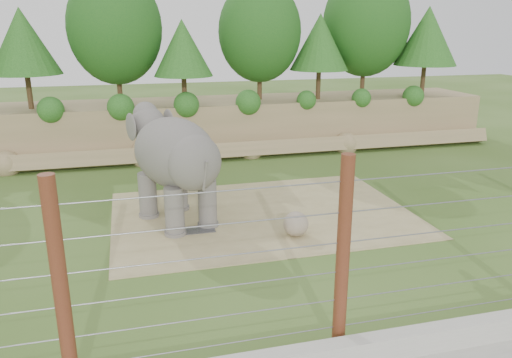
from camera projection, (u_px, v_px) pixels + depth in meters
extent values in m
plane|color=#3A5B1C|center=(274.00, 253.00, 14.13)|extent=(90.00, 90.00, 0.00)
cube|color=olive|center=(203.00, 125.00, 25.79)|extent=(30.00, 4.00, 2.50)
cube|color=olive|center=(210.00, 152.00, 23.93)|extent=(30.00, 1.37, 1.07)
cylinder|color=#3F2B19|center=(29.00, 91.00, 22.80)|extent=(0.24, 0.24, 1.58)
sphere|color=#194C1B|center=(23.00, 43.00, 22.18)|extent=(3.60, 3.60, 3.60)
cylinder|color=#3F2B19|center=(119.00, 84.00, 24.18)|extent=(0.24, 0.24, 1.92)
sphere|color=#194C1B|center=(115.00, 28.00, 23.41)|extent=(4.40, 4.40, 4.40)
cylinder|color=#3F2B19|center=(184.00, 90.00, 23.87)|extent=(0.24, 0.24, 1.40)
sphere|color=#194C1B|center=(183.00, 50.00, 23.31)|extent=(3.20, 3.20, 3.20)
cylinder|color=#3F2B19|center=(260.00, 82.00, 25.69)|extent=(0.24, 0.24, 1.82)
sphere|color=#194C1B|center=(260.00, 32.00, 24.97)|extent=(4.16, 4.16, 4.16)
cylinder|color=#3F2B19|center=(318.00, 84.00, 25.90)|extent=(0.24, 0.24, 1.50)
sphere|color=#194C1B|center=(320.00, 44.00, 25.30)|extent=(3.44, 3.44, 3.44)
cylinder|color=#3F2B19|center=(363.00, 76.00, 27.47)|extent=(0.24, 0.24, 2.03)
sphere|color=#194C1B|center=(366.00, 24.00, 26.66)|extent=(4.64, 4.64, 4.64)
cylinder|color=#3F2B19|center=(423.00, 80.00, 27.14)|extent=(0.24, 0.24, 1.64)
sphere|color=#194C1B|center=(427.00, 38.00, 26.49)|extent=(3.76, 3.76, 3.76)
cube|color=tan|center=(263.00, 214.00, 17.03)|extent=(10.00, 7.00, 0.02)
cube|color=#262628|center=(199.00, 230.00, 15.65)|extent=(1.00, 0.60, 0.03)
sphere|color=gray|center=(296.00, 224.00, 15.14)|extent=(0.77, 0.77, 0.77)
cube|color=#AEADA2|center=(349.00, 352.00, 9.44)|extent=(26.00, 0.35, 0.50)
cylinder|color=#5D2618|center=(61.00, 291.00, 8.18)|extent=(0.26, 0.26, 4.00)
cylinder|color=#5D2618|center=(343.00, 257.00, 9.38)|extent=(0.26, 0.26, 4.00)
cylinder|color=gray|center=(339.00, 326.00, 9.82)|extent=(20.00, 0.02, 0.02)
cylinder|color=gray|center=(340.00, 299.00, 9.65)|extent=(20.00, 0.02, 0.02)
cylinder|color=gray|center=(342.00, 271.00, 9.47)|extent=(20.00, 0.02, 0.02)
cylinder|color=gray|center=(344.00, 242.00, 9.29)|extent=(20.00, 0.02, 0.02)
cylinder|color=gray|center=(345.00, 212.00, 9.12)|extent=(20.00, 0.02, 0.02)
cylinder|color=gray|center=(347.00, 181.00, 8.94)|extent=(20.00, 0.02, 0.02)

